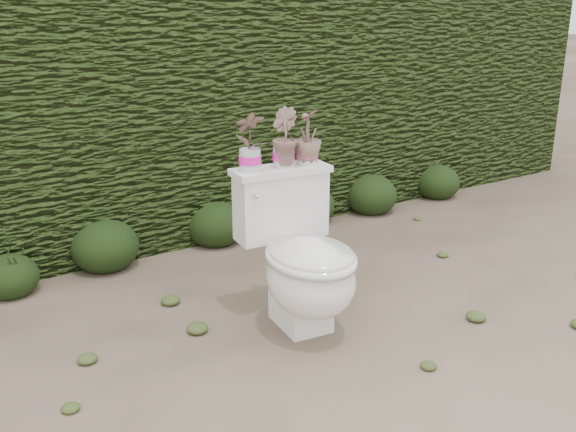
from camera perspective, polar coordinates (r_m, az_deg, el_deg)
ground at (r=3.38m, az=-3.16°, el=-9.03°), size 60.00×60.00×0.00m
hedge at (r=4.53m, az=-13.62°, el=8.28°), size 8.00×1.00×1.60m
toilet at (r=3.15m, az=1.32°, el=-4.05°), size 0.53×0.72×0.78m
potted_plant_left at (r=3.12m, az=-3.43°, el=6.51°), size 0.16×0.11×0.28m
potted_plant_center at (r=3.19m, az=-0.40°, el=6.84°), size 0.15×0.17×0.28m
potted_plant_right at (r=3.26m, az=1.74°, el=6.91°), size 0.21×0.21×0.27m
liriope_clump_2 at (r=3.92m, az=-23.57°, el=-4.60°), size 0.32×0.32×0.26m
liriope_clump_3 at (r=4.09m, az=-16.00°, el=-2.21°), size 0.41×0.41×0.33m
liriope_clump_4 at (r=4.37m, az=-6.46°, el=-0.39°), size 0.39×0.39×0.32m
liriope_clump_5 at (r=4.76m, az=1.79°, el=1.31°), size 0.39×0.39×0.32m
liriope_clump_6 at (r=5.04m, az=7.40°, el=2.18°), size 0.40×0.40×0.32m
liriope_clump_7 at (r=5.54m, az=13.12°, el=3.22°), size 0.38×0.38×0.30m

